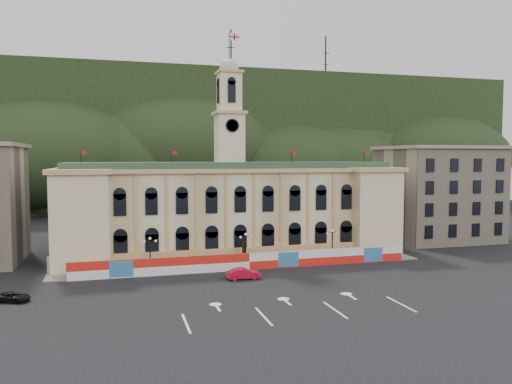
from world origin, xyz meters
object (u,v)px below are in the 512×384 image
object	(u,v)px
statue	(244,258)
red_sedan	(244,274)
black_suv	(13,297)
lamp_center	(246,247)

from	to	relation	value
statue	red_sedan	xyz separation A→B (m)	(-2.13, -8.13, -0.43)
black_suv	red_sedan	bearing A→B (deg)	-61.77
lamp_center	red_sedan	size ratio (longest dim) A/B	1.12
statue	lamp_center	size ratio (longest dim) A/B	0.72
statue	black_suv	bearing A→B (deg)	-159.25
lamp_center	black_suv	world-z (taller)	lamp_center
statue	red_sedan	world-z (taller)	statue
black_suv	lamp_center	bearing A→B (deg)	-49.33
statue	lamp_center	world-z (taller)	lamp_center
statue	lamp_center	xyz separation A→B (m)	(0.00, -1.00, 1.89)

